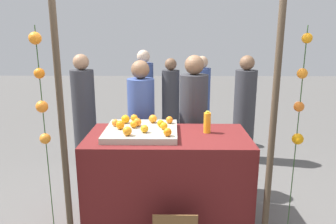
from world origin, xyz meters
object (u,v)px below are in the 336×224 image
juice_bottle (207,123)px  vendor_left (142,131)px  vendor_right (193,130)px  orange_0 (115,123)px  stall_counter (168,178)px  orange_1 (126,119)px

juice_bottle → vendor_left: (-0.73, 0.63, -0.29)m
vendor_left → vendor_right: vendor_right is taller
juice_bottle → vendor_right: size_ratio=0.13×
orange_0 → vendor_left: bearing=71.4°
stall_counter → orange_1: size_ratio=18.25×
stall_counter → vendor_right: vendor_right is taller
orange_0 → orange_1: bearing=52.0°
orange_0 → vendor_left: size_ratio=0.04×
stall_counter → juice_bottle: (0.40, 0.09, 0.58)m
vendor_left → stall_counter: bearing=-65.1°
vendor_left → vendor_right: size_ratio=0.96×
orange_0 → stall_counter: bearing=-10.8°
stall_counter → orange_1: (-0.45, 0.22, 0.58)m
juice_bottle → vendor_right: 0.68m
stall_counter → orange_0: bearing=169.2°
orange_0 → vendor_left: (0.21, 0.62, -0.28)m
orange_1 → vendor_left: (0.12, 0.50, -0.29)m
orange_1 → juice_bottle: juice_bottle is taller
orange_1 → vendor_right: (0.75, 0.48, -0.26)m
stall_counter → orange_0: orange_0 is taller
stall_counter → juice_bottle: 0.71m
juice_bottle → stall_counter: bearing=-167.7°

